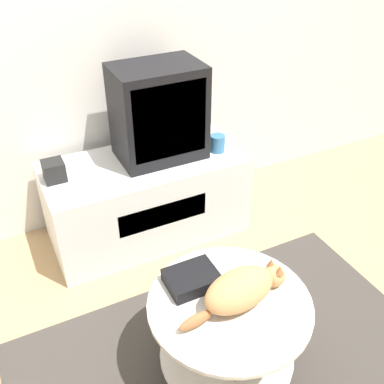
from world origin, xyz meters
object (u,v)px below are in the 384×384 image
at_px(tv, 159,113).
at_px(dvd_box, 192,279).
at_px(cat, 242,289).
at_px(speaker, 54,171).

bearing_deg(tv, dvd_box, -105.59).
xyz_separation_m(tv, cat, (-0.13, -1.12, -0.26)).
bearing_deg(cat, tv, 75.49).
relative_size(tv, speaker, 4.83).
distance_m(tv, speaker, 0.64).
height_order(tv, cat, tv).
distance_m(tv, dvd_box, 1.03).
distance_m(speaker, dvd_box, 1.01).
height_order(speaker, dvd_box, speaker).
bearing_deg(tv, speaker, 179.79).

